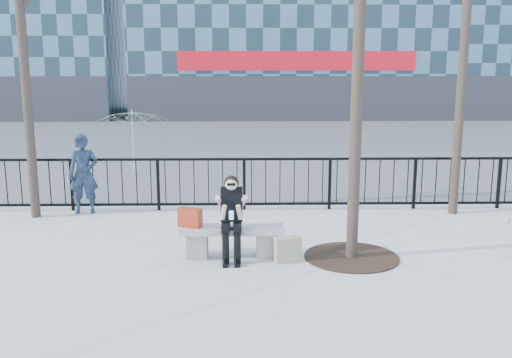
{
  "coord_description": "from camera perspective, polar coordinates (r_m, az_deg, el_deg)",
  "views": [
    {
      "loc": [
        0.2,
        -8.7,
        3.01
      ],
      "look_at": [
        0.4,
        0.8,
        1.1
      ],
      "focal_mm": 40.0,
      "sensor_mm": 36.0,
      "label": 1
    }
  ],
  "objects": [
    {
      "name": "tree_grate",
      "position": [
        9.27,
        9.52,
        -7.68
      ],
      "size": [
        1.5,
        1.5,
        0.02
      ],
      "primitive_type": "cylinder",
      "color": "black",
      "rests_on": "ground"
    },
    {
      "name": "bench_main",
      "position": [
        9.11,
        -2.42,
        -5.94
      ],
      "size": [
        1.65,
        0.46,
        0.49
      ],
      "color": "gray",
      "rests_on": "ground"
    },
    {
      "name": "railing",
      "position": [
        11.96,
        -2.14,
        -0.49
      ],
      "size": [
        14.0,
        0.06,
        1.1
      ],
      "color": "black",
      "rests_on": "ground"
    },
    {
      "name": "vendor_umbrella",
      "position": [
        15.94,
        -12.2,
        3.57
      ],
      "size": [
        2.12,
        2.16,
        1.83
      ],
      "primitive_type": "imported",
      "rotation": [
        0.0,
        0.0,
        0.06
      ],
      "color": "#FAF337",
      "rests_on": "ground"
    },
    {
      "name": "street_surface",
      "position": [
        23.89,
        -1.69,
        4.15
      ],
      "size": [
        60.0,
        23.0,
        0.01
      ],
      "primitive_type": "cube",
      "color": "#474747",
      "rests_on": "ground"
    },
    {
      "name": "standing_man",
      "position": [
        12.16,
        -16.86,
        0.49
      ],
      "size": [
        0.64,
        0.46,
        1.64
      ],
      "primitive_type": "imported",
      "rotation": [
        0.0,
        0.0,
        0.12
      ],
      "color": "black",
      "rests_on": "ground"
    },
    {
      "name": "shopping_bag",
      "position": [
        8.9,
        3.19,
        -7.07
      ],
      "size": [
        0.44,
        0.26,
        0.4
      ],
      "primitive_type": "cube",
      "rotation": [
        0.0,
        0.0,
        0.28
      ],
      "color": "tan",
      "rests_on": "ground"
    },
    {
      "name": "seated_woman",
      "position": [
        8.86,
        -2.46,
        -3.97
      ],
      "size": [
        0.5,
        0.64,
        1.34
      ],
      "color": "black",
      "rests_on": "ground"
    },
    {
      "name": "ground",
      "position": [
        9.21,
        -2.4,
        -7.73
      ],
      "size": [
        120.0,
        120.0,
        0.0
      ],
      "primitive_type": "plane",
      "color": "#A4A49E",
      "rests_on": "ground"
    },
    {
      "name": "handbag",
      "position": [
        9.08,
        -6.62,
        -3.85
      ],
      "size": [
        0.4,
        0.3,
        0.3
      ],
      "primitive_type": "cube",
      "rotation": [
        0.0,
        0.0,
        -0.4
      ],
      "color": "maroon",
      "rests_on": "bench_main"
    }
  ]
}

